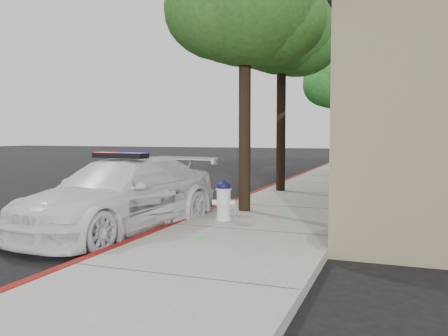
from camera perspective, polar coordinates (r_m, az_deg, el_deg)
ground at (r=9.34m, az=-6.63°, el=-7.63°), size 120.00×120.00×0.00m
sidewalk at (r=11.58m, az=7.38°, el=-5.00°), size 3.20×60.00×0.15m
red_curb at (r=12.01m, az=0.18°, el=-4.61°), size 0.14×60.00×0.16m
police_car at (r=9.42m, az=-12.39°, el=-3.19°), size 2.60×5.12×1.54m
fire_hydrant at (r=9.57m, az=-0.04°, el=-3.91°), size 0.47×0.41×0.82m
street_tree_near at (r=11.08m, az=2.61°, el=18.78°), size 3.49×3.34×6.11m
street_tree_mid at (r=15.16m, az=7.08°, el=16.01°), size 3.53×3.43×6.49m
street_tree_far at (r=22.02m, az=13.29°, el=9.77°), size 2.90×2.85×5.30m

